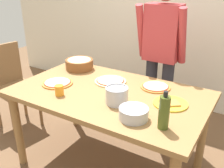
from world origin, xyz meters
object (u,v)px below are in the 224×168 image
chair_wooden_left (12,82)px  cup_orange (59,90)px  person_cook (161,51)px  steel_pot (117,95)px  pizza_cooked_on_tray (57,83)px  mixing_bowl_steel (134,113)px  dining_table (109,101)px  popcorn_bowl (79,63)px  olive_oil_bottle (164,112)px  plate_with_slice (170,103)px  pizza_second_cooked (155,87)px  pizza_raw_on_board (110,81)px

chair_wooden_left → cup_orange: 1.10m
person_cook → steel_pot: (0.01, -0.90, -0.11)m
chair_wooden_left → pizza_cooked_on_tray: size_ratio=3.52×
mixing_bowl_steel → dining_table: bearing=143.2°
popcorn_bowl → olive_oil_bottle: (1.13, -0.59, 0.05)m
mixing_bowl_steel → cup_orange: cup_orange is taller
person_cook → cup_orange: 1.12m
dining_table → pizza_cooked_on_tray: 0.50m
cup_orange → mixing_bowl_steel: bearing=-1.1°
chair_wooden_left → popcorn_bowl: size_ratio=3.39×
plate_with_slice → mixing_bowl_steel: 0.36m
pizza_second_cooked → person_cook: bearing=107.4°
person_cook → pizza_raw_on_board: person_cook is taller
person_cook → plate_with_slice: size_ratio=6.23×
dining_table → cup_orange: bearing=-138.9°
dining_table → mixing_bowl_steel: (0.37, -0.28, 0.13)m
mixing_bowl_steel → chair_wooden_left: bearing=169.2°
pizza_raw_on_board → popcorn_bowl: size_ratio=1.02×
chair_wooden_left → pizza_raw_on_board: 1.25m
chair_wooden_left → cup_orange: (1.02, -0.31, 0.26)m
steel_pot → cup_orange: (-0.46, -0.12, -0.02)m
plate_with_slice → pizza_raw_on_board: bearing=167.6°
olive_oil_bottle → person_cook: bearing=112.6°
chair_wooden_left → olive_oil_bottle: (1.90, -0.33, 0.33)m
dining_table → olive_oil_bottle: 0.68m
pizza_raw_on_board → cup_orange: bearing=-114.6°
pizza_second_cooked → mixing_bowl_steel: mixing_bowl_steel is taller
pizza_cooked_on_tray → steel_pot: bearing=-3.6°
mixing_bowl_steel → olive_oil_bottle: (0.21, -0.00, 0.07)m
dining_table → person_cook: size_ratio=0.99×
popcorn_bowl → olive_oil_bottle: size_ratio=1.09×
popcorn_bowl → cup_orange: 0.62m
pizza_second_cooked → cup_orange: (-0.60, -0.54, 0.03)m
person_cook → popcorn_bowl: person_cook is taller
dining_table → popcorn_bowl: (-0.55, 0.31, 0.15)m
popcorn_bowl → plate_with_slice: bearing=-13.8°
dining_table → pizza_cooked_on_tray: pizza_cooked_on_tray is taller
olive_oil_bottle → steel_pot: (-0.42, 0.14, -0.05)m
popcorn_bowl → cup_orange: popcorn_bowl is taller
chair_wooden_left → popcorn_bowl: 0.86m
pizza_second_cooked → pizza_cooked_on_tray: bearing=-154.1°
plate_with_slice → dining_table: bearing=-174.7°
chair_wooden_left → pizza_second_cooked: 1.65m
pizza_cooked_on_tray → pizza_second_cooked: same height
dining_table → olive_oil_bottle: (0.58, -0.28, 0.20)m
pizza_raw_on_board → cup_orange: 0.49m
chair_wooden_left → steel_pot: 1.52m
plate_with_slice → olive_oil_bottle: 0.35m
plate_with_slice → cup_orange: cup_orange is taller
pizza_cooked_on_tray → popcorn_bowl: popcorn_bowl is taller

